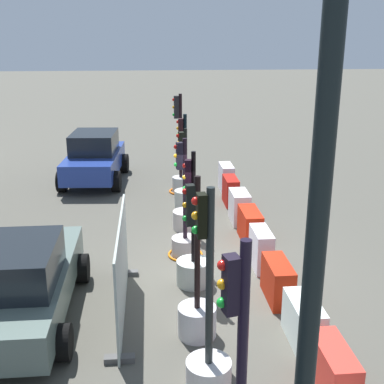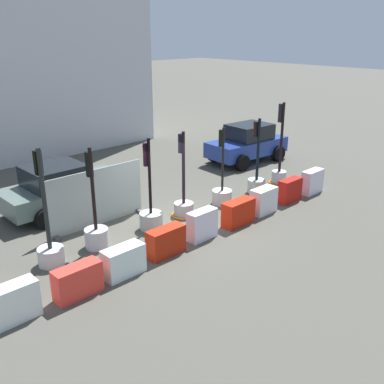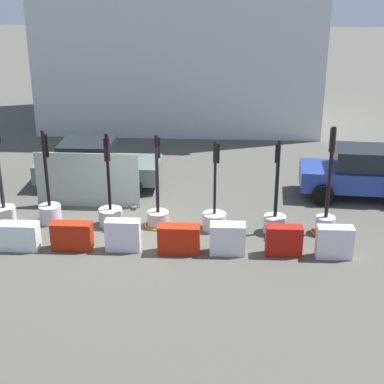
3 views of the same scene
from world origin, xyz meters
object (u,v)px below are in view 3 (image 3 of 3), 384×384
(construction_barrier_4, at_px, (123,235))
(car_blue_estate, at_px, (360,173))
(traffic_light_1, at_px, (3,203))
(traffic_light_7, at_px, (326,214))
(traffic_light_5, at_px, (214,215))
(construction_barrier_8, at_px, (334,242))
(traffic_light_4, at_px, (158,212))
(construction_barrier_6, at_px, (228,239))
(traffic_light_2, at_px, (50,207))
(construction_barrier_2, at_px, (19,236))
(traffic_light_3, at_px, (110,211))
(traffic_light_6, at_px, (275,216))
(construction_barrier_3, at_px, (72,236))
(construction_barrier_5, at_px, (179,239))
(construction_barrier_7, at_px, (284,241))
(car_grey_saloon, at_px, (96,165))

(construction_barrier_4, relative_size, car_blue_estate, 0.24)
(traffic_light_1, bearing_deg, traffic_light_7, -1.17)
(traffic_light_5, xyz_separation_m, construction_barrier_8, (3.29, -1.60, -0.00))
(traffic_light_4, xyz_separation_m, construction_barrier_6, (2.12, -1.68, -0.02))
(traffic_light_2, height_order, construction_barrier_2, traffic_light_2)
(traffic_light_3, bearing_deg, traffic_light_6, -2.06)
(traffic_light_7, height_order, construction_barrier_6, traffic_light_7)
(traffic_light_1, bearing_deg, traffic_light_3, -1.09)
(traffic_light_7, xyz_separation_m, construction_barrier_4, (-5.79, -1.46, -0.15))
(traffic_light_2, distance_m, traffic_light_7, 8.35)
(construction_barrier_6, xyz_separation_m, car_blue_estate, (4.43, 4.44, 0.43))
(traffic_light_2, relative_size, traffic_light_3, 1.01)
(traffic_light_2, height_order, traffic_light_6, traffic_light_2)
(traffic_light_1, distance_m, construction_barrier_3, 3.07)
(construction_barrier_5, bearing_deg, construction_barrier_7, 0.95)
(traffic_light_7, bearing_deg, traffic_light_5, 178.80)
(construction_barrier_5, height_order, construction_barrier_7, construction_barrier_7)
(construction_barrier_7, bearing_deg, traffic_light_2, 166.32)
(construction_barrier_2, relative_size, construction_barrier_6, 1.12)
(traffic_light_6, bearing_deg, construction_barrier_8, -44.84)
(construction_barrier_3, distance_m, construction_barrier_4, 1.43)
(traffic_light_4, bearing_deg, traffic_light_5, -4.65)
(traffic_light_6, xyz_separation_m, construction_barrier_2, (-7.20, -1.54, -0.13))
(construction_barrier_2, height_order, construction_barrier_6, construction_barrier_6)
(traffic_light_4, distance_m, car_blue_estate, 7.12)
(car_blue_estate, bearing_deg, construction_barrier_7, -123.19)
(traffic_light_2, bearing_deg, traffic_light_3, -3.03)
(traffic_light_3, distance_m, construction_barrier_8, 6.67)
(construction_barrier_7, bearing_deg, car_blue_estate, 56.81)
(construction_barrier_3, xyz_separation_m, car_blue_estate, (8.76, 4.45, 0.47))
(traffic_light_6, relative_size, car_grey_saloon, 0.65)
(construction_barrier_4, xyz_separation_m, construction_barrier_8, (5.79, -0.07, -0.00))
(traffic_light_2, bearing_deg, construction_barrier_7, -13.68)
(traffic_light_4, distance_m, construction_barrier_8, 5.30)
(traffic_light_6, relative_size, construction_barrier_4, 2.95)
(construction_barrier_4, xyz_separation_m, car_blue_estate, (7.34, 4.42, 0.42))
(construction_barrier_4, height_order, car_grey_saloon, car_grey_saloon)
(traffic_light_6, xyz_separation_m, traffic_light_7, (1.49, 0.04, 0.08))
(traffic_light_2, distance_m, construction_barrier_2, 1.85)
(car_blue_estate, bearing_deg, construction_barrier_4, -148.90)
(traffic_light_5, relative_size, construction_barrier_8, 2.82)
(traffic_light_1, xyz_separation_m, construction_barrier_4, (3.99, -1.66, -0.16))
(traffic_light_4, height_order, construction_barrier_3, traffic_light_4)
(traffic_light_5, xyz_separation_m, construction_barrier_3, (-3.93, -1.56, -0.05))
(traffic_light_7, height_order, construction_barrier_4, traffic_light_7)
(construction_barrier_3, height_order, construction_barrier_7, construction_barrier_7)
(construction_barrier_5, xyz_separation_m, construction_barrier_7, (2.88, 0.05, 0.02))
(construction_barrier_4, relative_size, construction_barrier_8, 0.99)
(construction_barrier_2, relative_size, car_grey_saloon, 0.25)
(traffic_light_5, relative_size, construction_barrier_7, 2.77)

